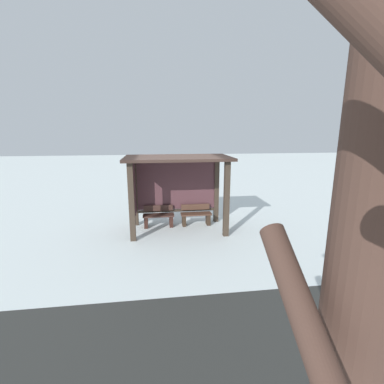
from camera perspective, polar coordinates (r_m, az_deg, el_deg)
ground_plane at (r=8.99m, az=-2.87°, el=-8.03°), size 60.00×60.00×0.00m
bus_shelter at (r=8.74m, az=-3.90°, el=3.27°), size 3.30×1.86×2.42m
bench_left_inside at (r=9.25m, az=-7.12°, el=-5.39°), size 1.05×0.40×0.71m
bench_center_inside at (r=9.35m, az=0.84°, el=-5.11°), size 1.05×0.38×0.70m
person_walking at (r=5.92m, az=32.98°, el=-11.62°), size 0.64×0.39×1.62m
bare_tree at (r=1.79m, az=32.61°, el=-30.13°), size 1.52×1.51×4.13m
road_strip at (r=4.43m, az=4.23°, el=-33.16°), size 36.00×3.34×0.01m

